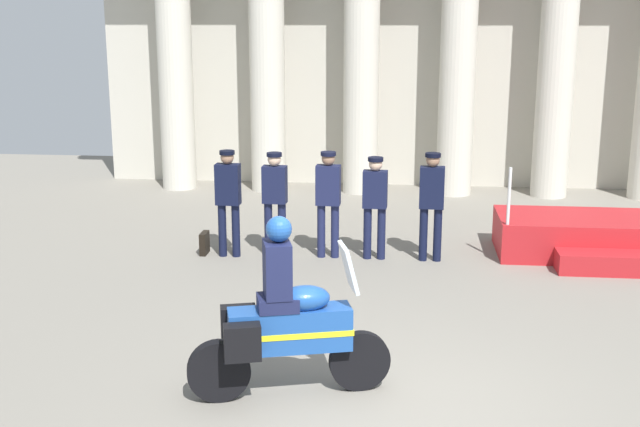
# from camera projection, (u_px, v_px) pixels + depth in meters

# --- Properties ---
(ground_plane) EXTENTS (28.00, 28.00, 0.00)m
(ground_plane) POSITION_uv_depth(u_px,v_px,m) (375.00, 414.00, 8.04)
(ground_plane) COLOR gray
(colonnade_backdrop) EXTENTS (13.68, 1.60, 6.86)m
(colonnade_backdrop) POSITION_uv_depth(u_px,v_px,m) (410.00, 29.00, 17.51)
(colonnade_backdrop) COLOR beige
(colonnade_backdrop) RESTS_ON ground_plane
(reviewing_stand) EXTENTS (3.54, 1.93, 1.53)m
(reviewing_stand) POSITION_uv_depth(u_px,v_px,m) (610.00, 238.00, 13.14)
(reviewing_stand) COLOR #B21E23
(reviewing_stand) RESTS_ON ground_plane
(officer_in_row_0) EXTENTS (0.39, 0.24, 1.72)m
(officer_in_row_0) POSITION_uv_depth(u_px,v_px,m) (228.00, 195.00, 12.98)
(officer_in_row_0) COLOR black
(officer_in_row_0) RESTS_ON ground_plane
(officer_in_row_1) EXTENTS (0.39, 0.24, 1.68)m
(officer_in_row_1) POSITION_uv_depth(u_px,v_px,m) (275.00, 195.00, 13.01)
(officer_in_row_1) COLOR #141938
(officer_in_row_1) RESTS_ON ground_plane
(officer_in_row_2) EXTENTS (0.39, 0.24, 1.71)m
(officer_in_row_2) POSITION_uv_depth(u_px,v_px,m) (328.00, 196.00, 12.94)
(officer_in_row_2) COLOR #191E42
(officer_in_row_2) RESTS_ON ground_plane
(officer_in_row_3) EXTENTS (0.39, 0.24, 1.64)m
(officer_in_row_3) POSITION_uv_depth(u_px,v_px,m) (375.00, 200.00, 12.86)
(officer_in_row_3) COLOR #141938
(officer_in_row_3) RESTS_ON ground_plane
(officer_in_row_4) EXTENTS (0.39, 0.24, 1.72)m
(officer_in_row_4) POSITION_uv_depth(u_px,v_px,m) (432.00, 198.00, 12.75)
(officer_in_row_4) COLOR black
(officer_in_row_4) RESTS_ON ground_plane
(motorcycle_with_rider) EXTENTS (2.05, 0.89, 1.90)m
(motorcycle_with_rider) POSITION_uv_depth(u_px,v_px,m) (283.00, 323.00, 8.25)
(motorcycle_with_rider) COLOR black
(motorcycle_with_rider) RESTS_ON ground_plane
(briefcase_on_ground) EXTENTS (0.10, 0.32, 0.36)m
(briefcase_on_ground) POSITION_uv_depth(u_px,v_px,m) (204.00, 243.00, 13.31)
(briefcase_on_ground) COLOR black
(briefcase_on_ground) RESTS_ON ground_plane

